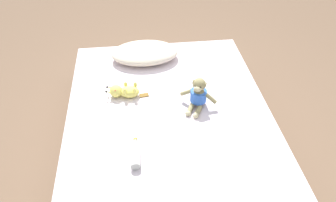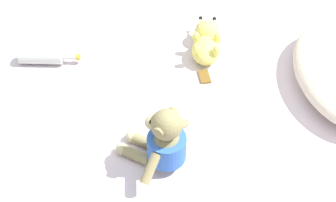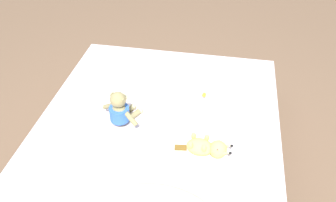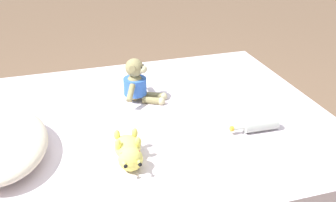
{
  "view_description": "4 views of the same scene",
  "coord_description": "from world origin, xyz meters",
  "px_view_note": "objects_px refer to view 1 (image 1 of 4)",
  "views": [
    {
      "loc": [
        -0.21,
        -1.81,
        2.01
      ],
      "look_at": [
        0.0,
        0.0,
        0.44
      ],
      "focal_mm": 34.73,
      "sensor_mm": 36.0,
      "label": 1
    },
    {
      "loc": [
        1.15,
        -0.0,
        1.62
      ],
      "look_at": [
        0.0,
        0.0,
        0.44
      ],
      "focal_mm": 50.98,
      "sensor_mm": 36.0,
      "label": 2
    },
    {
      "loc": [
        -0.36,
        1.55,
        1.87
      ],
      "look_at": [
        -0.05,
        -0.15,
        0.49
      ],
      "focal_mm": 37.9,
      "sensor_mm": 36.0,
      "label": 3
    },
    {
      "loc": [
        -1.76,
        0.43,
        1.4
      ],
      "look_at": [
        -0.08,
        -0.09,
        0.52
      ],
      "focal_mm": 44.91,
      "sensor_mm": 36.0,
      "label": 4
    }
  ],
  "objects_px": {
    "pillow": "(145,53)",
    "plush_monkey": "(198,95)",
    "plush_yellow_creature": "(124,91)",
    "bed": "(168,125)",
    "glass_bottle": "(135,156)"
  },
  "relations": [
    {
      "from": "pillow",
      "to": "plush_monkey",
      "type": "bearing_deg",
      "value": -62.25
    },
    {
      "from": "pillow",
      "to": "plush_yellow_creature",
      "type": "xyz_separation_m",
      "value": [
        -0.19,
        -0.5,
        -0.02
      ]
    },
    {
      "from": "bed",
      "to": "plush_monkey",
      "type": "bearing_deg",
      "value": -3.31
    },
    {
      "from": "bed",
      "to": "plush_monkey",
      "type": "distance_m",
      "value": 0.37
    },
    {
      "from": "pillow",
      "to": "plush_yellow_creature",
      "type": "relative_size",
      "value": 1.8
    },
    {
      "from": "plush_yellow_creature",
      "to": "plush_monkey",
      "type": "bearing_deg",
      "value": -17.28
    },
    {
      "from": "pillow",
      "to": "glass_bottle",
      "type": "distance_m",
      "value": 1.15
    },
    {
      "from": "bed",
      "to": "pillow",
      "type": "height_order",
      "value": "pillow"
    },
    {
      "from": "plush_monkey",
      "to": "glass_bottle",
      "type": "relative_size",
      "value": 1.13
    },
    {
      "from": "plush_monkey",
      "to": "plush_yellow_creature",
      "type": "relative_size",
      "value": 0.81
    },
    {
      "from": "pillow",
      "to": "plush_monkey",
      "type": "height_order",
      "value": "plush_monkey"
    },
    {
      "from": "bed",
      "to": "plush_yellow_creature",
      "type": "height_order",
      "value": "plush_yellow_creature"
    },
    {
      "from": "bed",
      "to": "glass_bottle",
      "type": "bearing_deg",
      "value": -118.62
    },
    {
      "from": "plush_monkey",
      "to": "plush_yellow_creature",
      "type": "bearing_deg",
      "value": 162.72
    },
    {
      "from": "bed",
      "to": "plush_yellow_creature",
      "type": "xyz_separation_m",
      "value": [
        -0.32,
        0.16,
        0.25
      ]
    }
  ]
}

